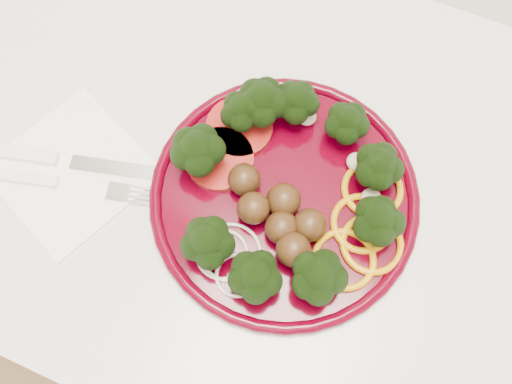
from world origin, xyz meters
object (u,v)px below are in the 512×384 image
at_px(napkin, 72,171).
at_px(fork, 43,181).
at_px(knife, 52,159).
at_px(plate, 287,190).

xyz_separation_m(napkin, fork, (-0.02, -0.02, 0.01)).
xyz_separation_m(knife, fork, (0.00, -0.03, -0.00)).
height_order(napkin, knife, knife).
height_order(napkin, fork, fork).
bearing_deg(fork, plate, 4.94).
bearing_deg(knife, napkin, -22.66).
distance_m(napkin, knife, 0.03).
height_order(plate, fork, plate).
bearing_deg(fork, knife, 83.00).
distance_m(plate, napkin, 0.25).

